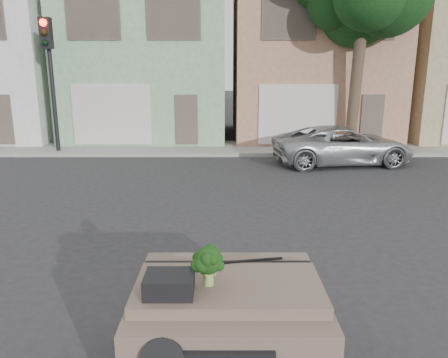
{
  "coord_description": "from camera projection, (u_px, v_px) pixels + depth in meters",
  "views": [
    {
      "loc": [
        -0.05,
        -7.21,
        3.26
      ],
      "look_at": [
        -0.04,
        0.5,
        1.3
      ],
      "focal_mm": 35.0,
      "sensor_mm": 36.0,
      "label": 1
    }
  ],
  "objects": [
    {
      "name": "ground_plane",
      "position": [
        226.0,
        256.0,
        7.79
      ],
      "size": [
        120.0,
        120.0,
        0.0
      ],
      "primitive_type": "plane",
      "color": "#303033",
      "rests_on": "ground"
    },
    {
      "name": "sidewalk",
      "position": [
        225.0,
        148.0,
        17.95
      ],
      "size": [
        40.0,
        3.0,
        0.15
      ],
      "primitive_type": "cube",
      "color": "gray",
      "rests_on": "ground"
    },
    {
      "name": "townhouse_mint",
      "position": [
        152.0,
        57.0,
        20.91
      ],
      "size": [
        7.2,
        8.2,
        7.55
      ],
      "primitive_type": "cube",
      "color": "#87B689",
      "rests_on": "ground"
    },
    {
      "name": "townhouse_tan",
      "position": [
        308.0,
        57.0,
        20.93
      ],
      "size": [
        7.2,
        8.2,
        7.55
      ],
      "primitive_type": "cube",
      "color": "tan",
      "rests_on": "ground"
    },
    {
      "name": "silver_pickup",
      "position": [
        342.0,
        164.0,
        15.35
      ],
      "size": [
        5.03,
        2.79,
        1.33
      ],
      "primitive_type": "imported",
      "rotation": [
        0.0,
        0.0,
        1.69
      ],
      "color": "#ADAFB3",
      "rests_on": "ground"
    },
    {
      "name": "traffic_signal",
      "position": [
        52.0,
        88.0,
        16.36
      ],
      "size": [
        0.4,
        0.4,
        5.1
      ],
      "primitive_type": "cube",
      "color": "black",
      "rests_on": "ground"
    },
    {
      "name": "tree_near",
      "position": [
        359.0,
        41.0,
        16.26
      ],
      "size": [
        4.4,
        4.0,
        8.5
      ],
      "primitive_type": "cube",
      "color": "#123713",
      "rests_on": "ground"
    },
    {
      "name": "car_dashboard",
      "position": [
        228.0,
        324.0,
        4.75
      ],
      "size": [
        2.0,
        1.8,
        1.12
      ],
      "primitive_type": "cube",
      "color": "#715A4E",
      "rests_on": "ground"
    },
    {
      "name": "instrument_hump",
      "position": [
        169.0,
        284.0,
        4.24
      ],
      "size": [
        0.48,
        0.38,
        0.2
      ],
      "primitive_type": "cube",
      "color": "black",
      "rests_on": "car_dashboard"
    },
    {
      "name": "wiper_arm",
      "position": [
        253.0,
        260.0,
        4.98
      ],
      "size": [
        0.69,
        0.15,
        0.02
      ],
      "primitive_type": "cube",
      "rotation": [
        0.0,
        0.0,
        0.17
      ],
      "color": "black",
      "rests_on": "car_dashboard"
    },
    {
      "name": "broccoli",
      "position": [
        208.0,
        266.0,
        4.39
      ],
      "size": [
        0.48,
        0.48,
        0.42
      ],
      "primitive_type": "cube",
      "rotation": [
        0.0,
        0.0,
        3.96
      ],
      "color": "black",
      "rests_on": "car_dashboard"
    }
  ]
}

